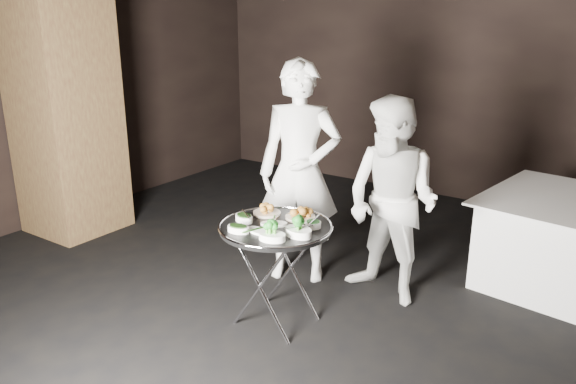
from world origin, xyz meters
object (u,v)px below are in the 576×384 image
Objects in this scene: tray_stand at (276,270)px; waiter_left at (300,173)px; waiter_right at (392,202)px; dining_table at (570,244)px; serving_tray at (276,227)px.

tray_stand is 0.93m from waiter_left.
waiter_right is 1.55m from dining_table.
serving_tray is at bearing 0.00° from tray_stand.
waiter_right is (0.50, 0.80, 0.05)m from serving_tray.
tray_stand is at bearing 180.00° from serving_tray.
tray_stand is at bearing -93.45° from waiter_left.
waiter_left is at bearing -150.86° from dining_table.
serving_tray reaches higher than dining_table.
waiter_left reaches higher than dining_table.
serving_tray is at bearing -93.45° from waiter_left.
dining_table is at bearing 4.39° from waiter_left.
waiter_left is at bearing 111.30° from tray_stand.
waiter_left is at bearing 111.30° from serving_tray.
serving_tray reaches higher than tray_stand.
waiter_left is 2.24m from dining_table.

